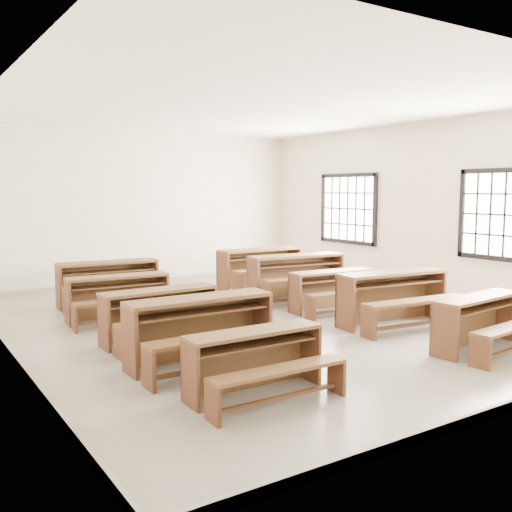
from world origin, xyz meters
TOP-DOWN VIEW (x-y plane):
  - room at (0.09, 0.00)m, footprint 8.50×8.50m
  - desk_set_0 at (-1.70, -2.63)m, footprint 1.42×0.75m
  - desk_set_1 at (-1.68, -1.47)m, footprint 1.73×0.91m
  - desk_set_2 at (-1.68, -0.31)m, footprint 1.57×0.85m
  - desk_set_3 at (-1.72, 1.20)m, footprint 1.59×0.91m
  - desk_set_4 at (-1.47, 2.40)m, footprint 1.75×1.00m
  - desk_set_5 at (1.51, -2.83)m, footprint 1.57×0.92m
  - desk_set_6 at (1.60, -1.29)m, footprint 1.83×1.08m
  - desk_set_7 at (1.49, -0.04)m, footprint 1.53×0.88m
  - desk_set_8 at (1.62, 1.09)m, footprint 1.90×1.13m
  - desk_set_9 at (1.70, 2.40)m, footprint 1.81×0.95m

SIDE VIEW (x-z plane):
  - desk_set_0 at x=-1.70m, z-range 0.05..0.69m
  - desk_set_7 at x=1.49m, z-range 0.05..0.72m
  - desk_set_5 at x=1.51m, z-range 0.06..0.73m
  - desk_set_3 at x=-1.72m, z-range 0.06..0.75m
  - desk_set_2 at x=-1.68m, z-range 0.06..0.75m
  - desk_set_4 at x=-1.47m, z-range 0.06..0.82m
  - desk_set_1 at x=-1.68m, z-range 0.06..0.84m
  - desk_set_6 at x=1.60m, z-range 0.06..0.85m
  - desk_set_9 at x=1.70m, z-range 0.07..0.88m
  - desk_set_8 at x=1.62m, z-range 0.07..0.88m
  - room at x=0.09m, z-range 0.54..3.74m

